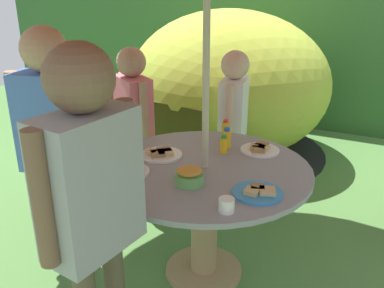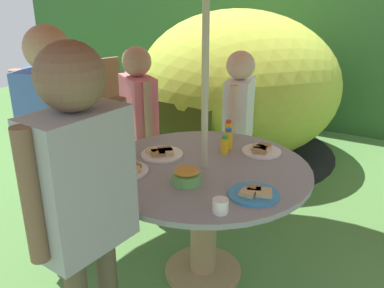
{
  "view_description": "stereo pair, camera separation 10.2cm",
  "coord_description": "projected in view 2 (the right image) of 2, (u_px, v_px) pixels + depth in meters",
  "views": [
    {
      "loc": [
        0.84,
        -1.87,
        1.63
      ],
      "look_at": [
        -0.1,
        0.04,
        0.79
      ],
      "focal_mm": 39.08,
      "sensor_mm": 36.0,
      "label": 1
    },
    {
      "loc": [
        0.93,
        -1.83,
        1.63
      ],
      "look_at": [
        -0.1,
        0.04,
        0.79
      ],
      "focal_mm": 39.08,
      "sensor_mm": 36.0,
      "label": 2
    }
  ],
  "objects": [
    {
      "name": "child_in_pink_shirt",
      "position": [
        139.0,
        108.0,
        2.99
      ],
      "size": [
        0.36,
        0.32,
        1.21
      ],
      "rotation": [
        0.0,
        0.0,
        -0.57
      ],
      "color": "brown",
      "rests_on": "ground_plane"
    },
    {
      "name": "garden_table",
      "position": [
        204.0,
        196.0,
        2.31
      ],
      "size": [
        1.15,
        1.15,
        0.69
      ],
      "color": "tan",
      "rests_on": "ground_plane"
    },
    {
      "name": "plate_near_left",
      "position": [
        162.0,
        153.0,
        2.4
      ],
      "size": [
        0.24,
        0.24,
        0.03
      ],
      "color": "white",
      "rests_on": "garden_table"
    },
    {
      "name": "ground_plane",
      "position": [
        203.0,
        273.0,
        2.51
      ],
      "size": [
        10.0,
        10.0,
        0.02
      ],
      "primitive_type": "cube",
      "color": "#548442"
    },
    {
      "name": "wooden_chair",
      "position": [
        100.0,
        124.0,
        3.23
      ],
      "size": [
        0.59,
        0.62,
        1.07
      ],
      "rotation": [
        0.0,
        0.0,
        1.16
      ],
      "color": "brown",
      "rests_on": "ground_plane"
    },
    {
      "name": "cup_near",
      "position": [
        220.0,
        206.0,
        1.8
      ],
      "size": [
        0.07,
        0.07,
        0.06
      ],
      "primitive_type": "cylinder",
      "color": "white",
      "rests_on": "garden_table"
    },
    {
      "name": "plate_mid_left",
      "position": [
        261.0,
        150.0,
        2.44
      ],
      "size": [
        0.23,
        0.23,
        0.03
      ],
      "color": "white",
      "rests_on": "garden_table"
    },
    {
      "name": "juice_bottle_far_left",
      "position": [
        228.0,
        130.0,
        2.64
      ],
      "size": [
        0.04,
        0.04,
        0.12
      ],
      "color": "yellow",
      "rests_on": "garden_table"
    },
    {
      "name": "hedge_backdrop",
      "position": [
        334.0,
        53.0,
        4.86
      ],
      "size": [
        9.0,
        0.7,
        1.69
      ],
      "primitive_type": "cube",
      "color": "#33602D",
      "rests_on": "ground_plane"
    },
    {
      "name": "plate_center_back",
      "position": [
        254.0,
        193.0,
        1.95
      ],
      "size": [
        0.24,
        0.24,
        0.03
      ],
      "color": "#338CD8",
      "rests_on": "garden_table"
    },
    {
      "name": "juice_bottle_far_right",
      "position": [
        228.0,
        139.0,
        2.48
      ],
      "size": [
        0.05,
        0.05,
        0.12
      ],
      "color": "yellow",
      "rests_on": "garden_table"
    },
    {
      "name": "child_in_white_shirt",
      "position": [
        239.0,
        111.0,
        3.01
      ],
      "size": [
        0.22,
        0.4,
        1.18
      ],
      "rotation": [
        0.0,
        0.0,
        -1.38
      ],
      "color": "brown",
      "rests_on": "ground_plane"
    },
    {
      "name": "juice_bottle_near_right",
      "position": [
        129.0,
        143.0,
        2.42
      ],
      "size": [
        0.05,
        0.05,
        0.12
      ],
      "color": "yellow",
      "rests_on": "garden_table"
    },
    {
      "name": "snack_bowl",
      "position": [
        187.0,
        176.0,
        2.05
      ],
      "size": [
        0.15,
        0.15,
        0.09
      ],
      "color": "#66B259",
      "rests_on": "garden_table"
    },
    {
      "name": "cup_far",
      "position": [
        123.0,
        185.0,
        1.98
      ],
      "size": [
        0.07,
        0.07,
        0.06
      ],
      "primitive_type": "cylinder",
      "color": "#E04C47",
      "rests_on": "garden_table"
    },
    {
      "name": "plate_center_front",
      "position": [
        127.0,
        169.0,
        2.19
      ],
      "size": [
        0.23,
        0.23,
        0.03
      ],
      "color": "white",
      "rests_on": "garden_table"
    },
    {
      "name": "child_in_grey_shirt",
      "position": [
        81.0,
        182.0,
        1.56
      ],
      "size": [
        0.25,
        0.48,
        1.45
      ],
      "rotation": [
        0.0,
        0.0,
        1.44
      ],
      "color": "brown",
      "rests_on": "ground_plane"
    },
    {
      "name": "dome_tent",
      "position": [
        237.0,
        85.0,
        4.04
      ],
      "size": [
        2.18,
        2.18,
        1.39
      ],
      "rotation": [
        0.0,
        0.0,
        -0.11
      ],
      "color": "#B2C63F",
      "rests_on": "ground_plane"
    },
    {
      "name": "child_in_blue_shirt",
      "position": [
        55.0,
        120.0,
        2.32
      ],
      "size": [
        0.46,
        0.31,
        1.42
      ],
      "rotation": [
        0.0,
        0.0,
        0.32
      ],
      "color": "#3F3F47",
      "rests_on": "ground_plane"
    },
    {
      "name": "juice_bottle_mid_right",
      "position": [
        225.0,
        145.0,
        2.41
      ],
      "size": [
        0.04,
        0.04,
        0.11
      ],
      "color": "yellow",
      "rests_on": "garden_table"
    }
  ]
}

